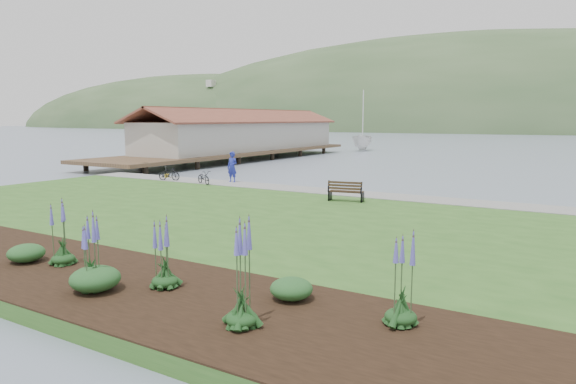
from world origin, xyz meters
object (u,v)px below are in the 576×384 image
object	(u,v)px
person	(232,164)
bicycle_a	(204,177)
park_bench	(346,191)
sailboat	(362,151)

from	to	relation	value
person	bicycle_a	world-z (taller)	person
park_bench	person	distance (m)	9.76
park_bench	bicycle_a	bearing A→B (deg)	160.37
sailboat	bicycle_a	bearing A→B (deg)	-90.46
park_bench	person	xyz separation A→B (m)	(-9.20, 3.17, 0.62)
person	park_bench	bearing A→B (deg)	-16.84
park_bench	bicycle_a	size ratio (longest dim) A/B	1.12
bicycle_a	sailboat	world-z (taller)	sailboat
person	sailboat	size ratio (longest dim) A/B	0.09
park_bench	sailboat	distance (m)	46.81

